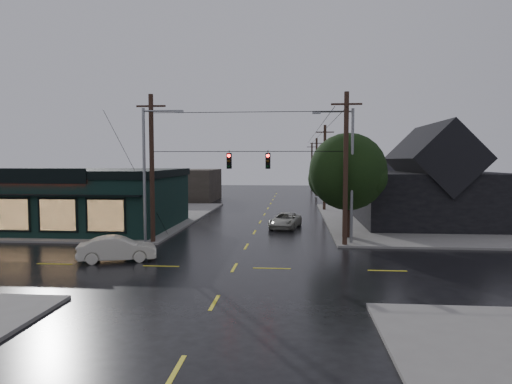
# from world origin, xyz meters

# --- Properties ---
(ground_plane) EXTENTS (160.00, 160.00, 0.00)m
(ground_plane) POSITION_xyz_m (0.00, 0.00, 0.00)
(ground_plane) COLOR black
(sidewalk_nw) EXTENTS (28.00, 28.00, 0.15)m
(sidewalk_nw) POSITION_xyz_m (-20.00, 20.00, 0.07)
(sidewalk_nw) COLOR slate
(sidewalk_nw) RESTS_ON ground
(sidewalk_ne) EXTENTS (28.00, 28.00, 0.15)m
(sidewalk_ne) POSITION_xyz_m (20.00, 20.00, 0.07)
(sidewalk_ne) COLOR slate
(sidewalk_ne) RESTS_ON ground
(pizza_shop) EXTENTS (16.30, 12.34, 4.90)m
(pizza_shop) POSITION_xyz_m (-15.00, 12.94, 2.56)
(pizza_shop) COLOR black
(pizza_shop) RESTS_ON ground
(ne_building) EXTENTS (12.60, 11.60, 8.75)m
(ne_building) POSITION_xyz_m (15.00, 17.00, 4.47)
(ne_building) COLOR black
(ne_building) RESTS_ON ground
(corner_tree) EXTENTS (5.60, 5.60, 7.55)m
(corner_tree) POSITION_xyz_m (7.00, 9.61, 4.87)
(corner_tree) COLOR black
(corner_tree) RESTS_ON ground
(utility_pole_nw) EXTENTS (2.00, 0.32, 10.15)m
(utility_pole_nw) POSITION_xyz_m (-6.50, 6.50, 0.00)
(utility_pole_nw) COLOR black
(utility_pole_nw) RESTS_ON ground
(utility_pole_ne) EXTENTS (2.00, 0.32, 10.15)m
(utility_pole_ne) POSITION_xyz_m (6.50, 6.50, 0.00)
(utility_pole_ne) COLOR black
(utility_pole_ne) RESTS_ON ground
(utility_pole_far_a) EXTENTS (2.00, 0.32, 9.65)m
(utility_pole_far_a) POSITION_xyz_m (6.50, 28.00, 0.00)
(utility_pole_far_a) COLOR black
(utility_pole_far_a) RESTS_ON ground
(utility_pole_far_b) EXTENTS (2.00, 0.32, 9.15)m
(utility_pole_far_b) POSITION_xyz_m (6.50, 48.00, 0.00)
(utility_pole_far_b) COLOR black
(utility_pole_far_b) RESTS_ON ground
(utility_pole_far_c) EXTENTS (2.00, 0.32, 9.15)m
(utility_pole_far_c) POSITION_xyz_m (6.50, 68.00, 0.00)
(utility_pole_far_c) COLOR black
(utility_pole_far_c) RESTS_ON ground
(span_signal_assembly) EXTENTS (13.00, 0.48, 1.23)m
(span_signal_assembly) POSITION_xyz_m (0.10, 6.50, 5.70)
(span_signal_assembly) COLOR black
(span_signal_assembly) RESTS_ON ground
(streetlight_nw) EXTENTS (5.40, 0.30, 9.15)m
(streetlight_nw) POSITION_xyz_m (-6.80, 5.80, 0.00)
(streetlight_nw) COLOR gray
(streetlight_nw) RESTS_ON ground
(streetlight_ne) EXTENTS (5.40, 0.30, 9.15)m
(streetlight_ne) POSITION_xyz_m (7.00, 7.20, 0.00)
(streetlight_ne) COLOR gray
(streetlight_ne) RESTS_ON ground
(bg_building_west) EXTENTS (12.00, 10.00, 4.40)m
(bg_building_west) POSITION_xyz_m (-14.00, 40.00, 2.20)
(bg_building_west) COLOR #302923
(bg_building_west) RESTS_ON ground
(bg_building_east) EXTENTS (14.00, 12.00, 5.60)m
(bg_building_east) POSITION_xyz_m (16.00, 45.00, 2.80)
(bg_building_east) COLOR #2A292F
(bg_building_east) RESTS_ON ground
(sedan_cream) EXTENTS (4.55, 2.74, 1.42)m
(sedan_cream) POSITION_xyz_m (-6.81, 1.00, 0.71)
(sedan_cream) COLOR beige
(sedan_cream) RESTS_ON ground
(suv_silver) EXTENTS (2.99, 4.92, 1.28)m
(suv_silver) POSITION_xyz_m (2.39, 14.50, 0.64)
(suv_silver) COLOR #B5B4A7
(suv_silver) RESTS_ON ground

